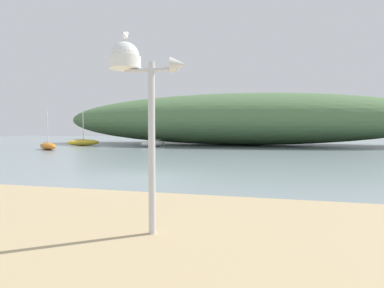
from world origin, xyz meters
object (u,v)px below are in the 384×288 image
mast_structure (134,74)px  sailboat_inner_mooring (48,146)px  sailboat_centre_water (153,143)px  seagull_on_radar (125,35)px  sailboat_west_reach (83,142)px

mast_structure → sailboat_inner_mooring: 26.90m
mast_structure → sailboat_inner_mooring: size_ratio=0.88×
sailboat_centre_water → seagull_on_radar: bearing=-70.2°
mast_structure → sailboat_centre_water: 28.68m
sailboat_inner_mooring → sailboat_west_reach: size_ratio=0.83×
seagull_on_radar → sailboat_centre_water: bearing=109.8°
sailboat_centre_water → sailboat_inner_mooring: bearing=-139.4°
mast_structure → sailboat_centre_water: size_ratio=0.70×
mast_structure → sailboat_west_reach: size_ratio=0.73×
seagull_on_radar → sailboat_west_reach: 32.71m
seagull_on_radar → sailboat_inner_mooring: size_ratio=0.07×
sailboat_inner_mooring → sailboat_centre_water: size_ratio=0.80×
sailboat_inner_mooring → sailboat_west_reach: (-0.72, 6.91, 0.03)m
sailboat_west_reach → sailboat_inner_mooring: bearing=-84.1°
sailboat_inner_mooring → sailboat_centre_water: (8.04, 6.88, 0.02)m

